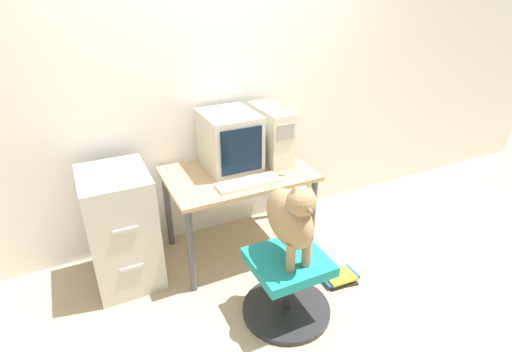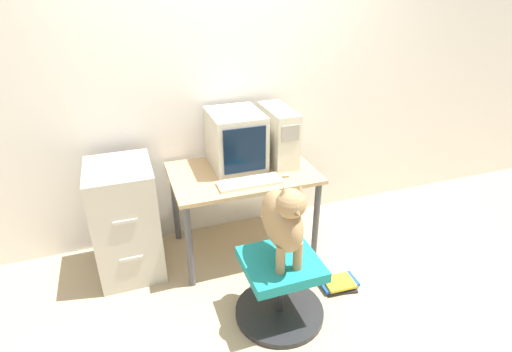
% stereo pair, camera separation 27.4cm
% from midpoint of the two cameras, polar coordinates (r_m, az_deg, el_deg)
% --- Properties ---
extents(ground_plane, '(12.00, 12.00, 0.00)m').
position_cam_midpoint_polar(ground_plane, '(3.18, -2.19, -13.80)').
color(ground_plane, tan).
extents(wall_back, '(8.00, 0.05, 2.60)m').
position_cam_midpoint_polar(wall_back, '(3.25, -8.38, 12.83)').
color(wall_back, silver).
rests_on(wall_back, ground_plane).
extents(desk, '(1.10, 0.73, 0.72)m').
position_cam_midpoint_polar(desk, '(3.11, -5.09, -1.03)').
color(desk, tan).
rests_on(desk, ground_plane).
extents(crt_monitor, '(0.39, 0.46, 0.44)m').
position_cam_midpoint_polar(crt_monitor, '(3.08, -6.34, 5.02)').
color(crt_monitor, beige).
rests_on(crt_monitor, desk).
extents(pc_tower, '(0.19, 0.47, 0.44)m').
position_cam_midpoint_polar(pc_tower, '(3.17, -0.35, 5.89)').
color(pc_tower, beige).
rests_on(pc_tower, desk).
extents(keyboard, '(0.47, 0.16, 0.03)m').
position_cam_midpoint_polar(keyboard, '(2.87, -3.85, -1.02)').
color(keyboard, beige).
rests_on(keyboard, desk).
extents(computer_mouse, '(0.06, 0.04, 0.03)m').
position_cam_midpoint_polar(computer_mouse, '(3.00, 1.20, 0.30)').
color(computer_mouse, beige).
rests_on(computer_mouse, desk).
extents(office_chair, '(0.60, 0.60, 0.46)m').
position_cam_midpoint_polar(office_chair, '(2.74, 1.60, -15.49)').
color(office_chair, '#262628').
rests_on(office_chair, ground_plane).
extents(dog, '(0.20, 0.47, 0.58)m').
position_cam_midpoint_polar(dog, '(2.40, 1.87, -5.95)').
color(dog, '#9E7F56').
rests_on(dog, office_chair).
extents(filing_cabinet, '(0.46, 0.55, 0.88)m').
position_cam_midpoint_polar(filing_cabinet, '(3.09, -21.09, -7.09)').
color(filing_cabinet, '#B7B2A3').
rests_on(filing_cabinet, ground_plane).
extents(book_stack_floor, '(0.28, 0.21, 0.06)m').
position_cam_midpoint_polar(book_stack_floor, '(3.14, 9.32, -14.16)').
color(book_stack_floor, '#262628').
rests_on(book_stack_floor, ground_plane).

